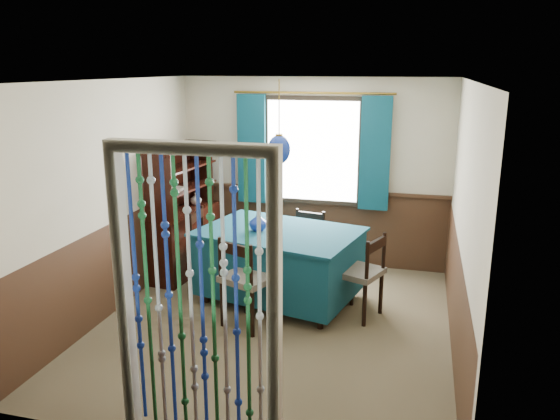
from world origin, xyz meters
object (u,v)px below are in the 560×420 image
(chair_near, at_px, (247,279))
(chair_far, at_px, (305,245))
(pendant_lamp, at_px, (279,149))
(vase_table, at_px, (258,223))
(bowl_shelf, at_px, (177,189))
(chair_right, at_px, (361,273))
(sideboard, at_px, (182,229))
(chair_left, at_px, (210,245))
(dining_table, at_px, (279,261))
(vase_sideboard, at_px, (196,198))

(chair_near, distance_m, chair_far, 1.43)
(pendant_lamp, distance_m, vase_table, 0.86)
(pendant_lamp, bearing_deg, bowl_shelf, 165.61)
(chair_near, relative_size, bowl_shelf, 4.63)
(chair_far, height_order, chair_right, chair_right)
(chair_far, xyz_separation_m, chair_right, (0.79, -0.86, 0.02))
(chair_right, xyz_separation_m, sideboard, (-2.41, 0.76, 0.09))
(chair_left, bearing_deg, chair_far, 107.71)
(chair_left, bearing_deg, dining_table, 72.14)
(chair_far, bearing_deg, bowl_shelf, 21.91)
(chair_right, bearing_deg, pendant_lamp, 100.65)
(dining_table, height_order, bowl_shelf, bowl_shelf)
(dining_table, xyz_separation_m, pendant_lamp, (0.00, -0.00, 1.28))
(pendant_lamp, distance_m, vase_sideboard, 1.87)
(chair_left, xyz_separation_m, vase_table, (0.73, -0.33, 0.43))
(chair_near, distance_m, sideboard, 1.83)
(chair_right, distance_m, vase_sideboard, 2.63)
(dining_table, height_order, chair_near, chair_near)
(chair_right, height_order, bowl_shelf, bowl_shelf)
(dining_table, xyz_separation_m, chair_left, (-0.96, 0.27, 0.02))
(vase_table, height_order, bowl_shelf, bowl_shelf)
(vase_sideboard, bearing_deg, vase_table, -39.92)
(chair_left, height_order, sideboard, sideboard)
(chair_left, relative_size, vase_table, 4.94)
(chair_right, distance_m, bowl_shelf, 2.51)
(chair_far, bearing_deg, sideboard, 14.05)
(chair_far, distance_m, vase_table, 0.96)
(chair_right, bearing_deg, chair_left, 98.43)
(chair_far, distance_m, chair_left, 1.19)
(sideboard, xyz_separation_m, bowl_shelf, (0.06, -0.21, 0.58))
(chair_left, xyz_separation_m, chair_right, (1.91, -0.45, -0.01))
(dining_table, relative_size, chair_near, 2.02)
(dining_table, xyz_separation_m, chair_near, (-0.16, -0.72, 0.03))
(vase_sideboard, bearing_deg, chair_far, -8.64)
(chair_left, height_order, vase_table, vase_table)
(vase_table, relative_size, vase_sideboard, 1.09)
(chair_right, distance_m, vase_table, 1.27)
(bowl_shelf, height_order, vase_sideboard, bowl_shelf)
(chair_far, distance_m, pendant_lamp, 1.46)
(chair_near, relative_size, vase_table, 5.08)
(bowl_shelf, bearing_deg, chair_left, -11.81)
(chair_near, xyz_separation_m, chair_far, (0.32, 1.39, -0.05))
(dining_table, bearing_deg, vase_sideboard, 159.66)
(chair_right, height_order, vase_sideboard, vase_sideboard)
(sideboard, relative_size, bowl_shelf, 7.89)
(dining_table, height_order, vase_sideboard, vase_sideboard)
(dining_table, height_order, chair_left, chair_left)
(chair_near, bearing_deg, chair_left, 151.34)
(pendant_lamp, bearing_deg, chair_far, 76.38)
(sideboard, xyz_separation_m, pendant_lamp, (1.45, -0.57, 1.18))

